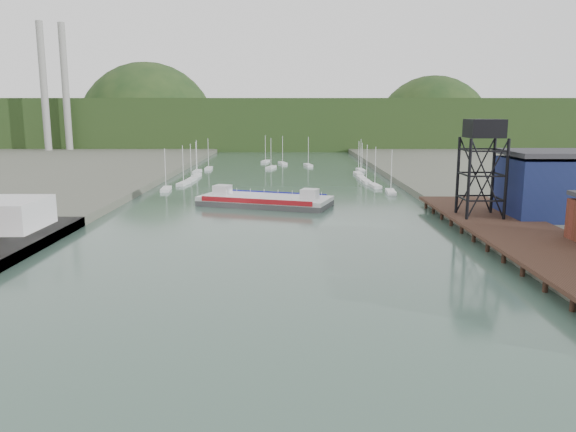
{
  "coord_description": "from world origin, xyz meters",
  "views": [
    {
      "loc": [
        3.15,
        -34.52,
        19.26
      ],
      "look_at": [
        2.97,
        47.78,
        4.0
      ],
      "focal_mm": 35.0,
      "sensor_mm": 36.0,
      "label": 1
    }
  ],
  "objects": [
    {
      "name": "lift_tower",
      "position": [
        35.0,
        58.0,
        15.65
      ],
      "size": [
        6.5,
        6.5,
        16.0
      ],
      "color": "black",
      "rests_on": "east_pier"
    },
    {
      "name": "marina_sailboats",
      "position": [
        0.08,
        138.46,
        0.35
      ],
      "size": [
        57.71,
        92.65,
        0.9
      ],
      "color": "silver",
      "rests_on": "ground"
    },
    {
      "name": "east_pier",
      "position": [
        37.0,
        45.0,
        1.9
      ],
      "size": [
        14.0,
        70.0,
        2.45
      ],
      "color": "black",
      "rests_on": "ground"
    },
    {
      "name": "smokestacks",
      "position": [
        -106.0,
        232.5,
        30.0
      ],
      "size": [
        11.2,
        8.2,
        60.0
      ],
      "color": "gray",
      "rests_on": "ground"
    },
    {
      "name": "ground",
      "position": [
        0.0,
        0.0,
        0.0
      ],
      "size": [
        600.0,
        600.0,
        0.0
      ],
      "primitive_type": "plane",
      "color": "#2F4A3F",
      "rests_on": "ground"
    },
    {
      "name": "blue_shed",
      "position": [
        50.0,
        60.0,
        7.06
      ],
      "size": [
        20.5,
        14.5,
        11.3
      ],
      "color": "#0C1835",
      "rests_on": "east_land"
    },
    {
      "name": "chain_ferry",
      "position": [
        -1.92,
        81.45,
        1.12
      ],
      "size": [
        29.07,
        18.76,
        3.89
      ],
      "rotation": [
        0.0,
        0.0,
        -0.32
      ],
      "color": "#454547",
      "rests_on": "ground"
    },
    {
      "name": "distant_hills",
      "position": [
        -3.98,
        301.35,
        10.38
      ],
      "size": [
        500.0,
        120.0,
        80.0
      ],
      "color": "black",
      "rests_on": "ground"
    }
  ]
}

